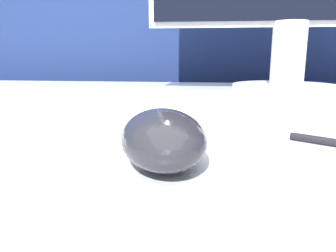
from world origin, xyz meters
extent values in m
cube|color=navy|center=(0.00, 0.64, 0.75)|extent=(5.00, 0.03, 1.49)
ellipsoid|color=#232328|center=(-0.04, -0.27, 0.75)|extent=(0.09, 0.12, 0.04)
cube|color=silver|center=(-0.16, -0.08, 0.73)|extent=(0.36, 0.12, 0.02)
cube|color=white|center=(-0.16, -0.08, 0.75)|extent=(0.34, 0.11, 0.01)
cylinder|color=white|center=(0.17, 0.23, 0.74)|extent=(0.23, 0.23, 0.02)
cylinder|color=white|center=(0.17, 0.23, 0.81)|extent=(0.07, 0.07, 0.14)
camera|label=1|loc=(-0.01, -0.52, 0.81)|focal=35.00mm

